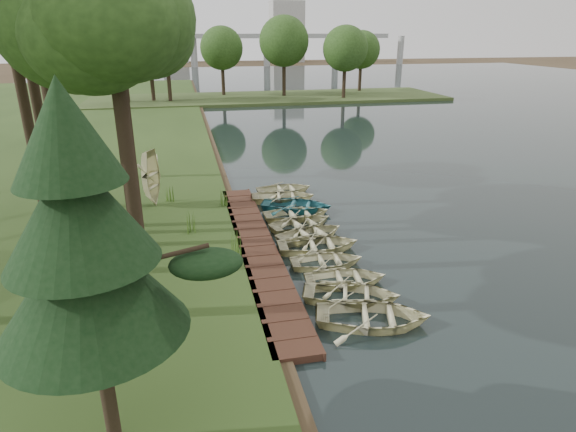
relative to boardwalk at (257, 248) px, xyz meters
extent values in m
plane|color=#3D2F1D|center=(1.60, 0.00, -0.15)|extent=(300.00, 300.00, 0.00)
cube|color=black|center=(31.60, 20.00, -0.12)|extent=(130.00, 200.00, 0.05)
cube|color=#3C2217|center=(0.00, 0.00, 0.00)|extent=(1.60, 16.00, 0.30)
cube|color=#384A21|center=(9.60, 50.00, 0.08)|extent=(50.00, 14.00, 0.45)
cylinder|color=black|center=(-13.73, 50.00, 2.70)|extent=(0.50, 0.50, 4.80)
sphere|color=#2B4B19|center=(-13.73, 50.00, 6.30)|extent=(5.60, 5.60, 5.60)
cylinder|color=black|center=(-7.07, 50.00, 2.70)|extent=(0.50, 0.50, 4.80)
sphere|color=#2B4B19|center=(-7.07, 50.00, 6.30)|extent=(5.60, 5.60, 5.60)
cylinder|color=black|center=(-0.40, 50.00, 2.70)|extent=(0.50, 0.50, 4.80)
sphere|color=#2B4B19|center=(-0.40, 50.00, 6.30)|extent=(5.60, 5.60, 5.60)
cylinder|color=black|center=(6.27, 50.00, 2.70)|extent=(0.50, 0.50, 4.80)
sphere|color=#2B4B19|center=(6.27, 50.00, 6.30)|extent=(5.60, 5.60, 5.60)
cylinder|color=black|center=(12.93, 50.00, 2.70)|extent=(0.50, 0.50, 4.80)
sphere|color=#2B4B19|center=(12.93, 50.00, 6.30)|extent=(5.60, 5.60, 5.60)
cylinder|color=black|center=(19.60, 50.00, 2.70)|extent=(0.50, 0.50, 4.80)
sphere|color=#2B4B19|center=(19.60, 50.00, 6.30)|extent=(5.60, 5.60, 5.60)
cylinder|color=black|center=(26.27, 50.00, 2.70)|extent=(0.50, 0.50, 4.80)
sphere|color=#2B4B19|center=(26.27, 50.00, 6.30)|extent=(5.60, 5.60, 5.60)
cube|color=#A5A5A0|center=(11.60, 120.00, 7.85)|extent=(90.00, 4.00, 1.20)
cylinder|color=#A5A5A0|center=(-18.40, 120.00, 3.85)|extent=(1.80, 1.80, 8.00)
cylinder|color=#A5A5A0|center=(1.60, 120.00, 3.85)|extent=(1.80, 1.80, 8.00)
cylinder|color=#A5A5A0|center=(21.60, 120.00, 3.85)|extent=(1.80, 1.80, 8.00)
cylinder|color=#A5A5A0|center=(41.60, 120.00, 3.85)|extent=(1.80, 1.80, 8.00)
cylinder|color=#A5A5A0|center=(61.60, 120.00, 3.85)|extent=(1.80, 1.80, 8.00)
cube|color=#A5A5A0|center=(31.60, 140.00, 8.85)|extent=(10.00, 8.00, 18.00)
cube|color=#A5A5A0|center=(-3.40, 145.00, 5.85)|extent=(8.00, 8.00, 12.00)
imported|color=beige|center=(2.83, -6.52, 0.29)|extent=(4.35, 3.61, 0.78)
imported|color=beige|center=(2.62, -5.01, 0.26)|extent=(4.06, 3.45, 0.71)
imported|color=beige|center=(2.82, -3.77, 0.22)|extent=(3.34, 2.54, 0.65)
imported|color=beige|center=(2.57, -2.15, 0.21)|extent=(3.11, 2.28, 0.63)
imported|color=beige|center=(2.63, -0.62, 0.27)|extent=(3.73, 2.76, 0.74)
imported|color=beige|center=(2.64, 0.68, 0.24)|extent=(3.88, 3.25, 0.69)
imported|color=beige|center=(2.54, 2.07, 0.24)|extent=(3.81, 3.20, 0.68)
imported|color=beige|center=(2.60, 3.35, 0.26)|extent=(3.53, 2.59, 0.71)
imported|color=teal|center=(2.85, 4.49, 0.29)|extent=(4.48, 3.88, 0.78)
imported|color=beige|center=(2.46, 6.13, 0.27)|extent=(3.87, 3.00, 0.74)
imported|color=beige|center=(2.83, 7.61, 0.24)|extent=(3.40, 2.51, 0.68)
imported|color=beige|center=(-4.58, 6.23, 0.47)|extent=(3.69, 3.25, 0.63)
cylinder|color=black|center=(-4.43, -4.80, 4.65)|extent=(0.42, 0.42, 9.01)
ellipsoid|color=#2B4B19|center=(-4.43, -4.80, 9.16)|extent=(4.22, 4.22, 3.58)
cylinder|color=black|center=(-7.09, -1.15, 6.59)|extent=(0.50, 0.50, 12.89)
cylinder|color=black|center=(-4.99, 1.11, 5.36)|extent=(0.45, 0.45, 10.41)
cylinder|color=black|center=(-9.44, 4.04, 5.52)|extent=(0.45, 0.45, 10.73)
cylinder|color=black|center=(-5.32, 2.58, 4.68)|extent=(0.42, 0.42, 9.05)
ellipsoid|color=#2B4B19|center=(-5.32, 2.58, 9.20)|extent=(4.86, 4.86, 4.13)
cylinder|color=black|center=(-9.72, 7.03, 6.60)|extent=(0.50, 0.50, 12.91)
cylinder|color=black|center=(-9.61, 12.70, 5.27)|extent=(0.44, 0.44, 10.23)
ellipsoid|color=#2B4B19|center=(-9.61, 12.70, 10.38)|extent=(4.83, 4.83, 4.10)
cylinder|color=black|center=(-4.83, -10.09, 1.90)|extent=(0.32, 0.32, 3.51)
cone|color=black|center=(-4.83, -10.09, 4.46)|extent=(3.80, 3.80, 2.60)
cone|color=black|center=(-4.83, -10.09, 5.88)|extent=(2.90, 2.90, 2.25)
cone|color=black|center=(-4.83, -10.09, 7.31)|extent=(2.00, 2.00, 1.90)
cone|color=#3F661E|center=(-1.00, -0.78, 0.70)|extent=(0.60, 0.60, 1.11)
cone|color=#3F661E|center=(-2.81, 2.08, 0.65)|extent=(0.60, 0.60, 1.01)
cone|color=#3F661E|center=(-3.77, 6.79, 0.61)|extent=(0.60, 0.60, 0.91)
cone|color=#3F661E|center=(-1.00, 5.57, 0.61)|extent=(0.60, 0.60, 0.92)
camera|label=1|loc=(-2.78, -19.14, 8.92)|focal=30.00mm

